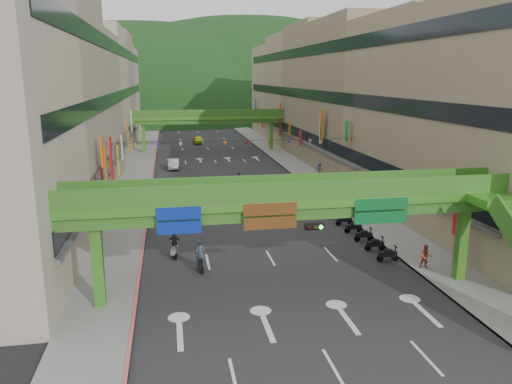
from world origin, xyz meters
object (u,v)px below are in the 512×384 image
Objects in this scene: scooter_rider_near at (201,257)px; car_yellow at (198,140)px; pedestrian_red at (426,259)px; car_silver at (174,164)px; scooter_rider_mid at (239,180)px; overpass_near at (310,212)px.

car_yellow is at bearing 86.63° from scooter_rider_near.
car_silver is at bearing 123.18° from pedestrian_red.
scooter_rider_near is 38.41m from car_silver.
scooter_rider_near is at bearing -85.35° from car_silver.
scooter_rider_mid is at bearing -59.78° from car_silver.
car_silver is 0.96× the size of car_yellow.
car_yellow is at bearing 91.80° from overpass_near.
overpass_near reaches higher than pedestrian_red.
pedestrian_red is (11.06, -67.27, 0.06)m from car_yellow.
overpass_near is 6.40× the size of car_yellow.
scooter_rider_mid is at bearing 119.87° from pedestrian_red.
overpass_near reaches higher than car_silver.
overpass_near is at bearing -40.50° from scooter_rider_near.
pedestrian_red is at bearing -71.83° from scooter_rider_mid.
scooter_rider_near is (-6.01, 5.13, -4.22)m from overpass_near.
scooter_rider_mid reaches higher than car_silver.
scooter_rider_mid is (0.07, 29.43, -4.22)m from overpass_near.
car_yellow is 68.17m from pedestrian_red.
pedestrian_red is at bearing -9.59° from scooter_rider_near.
scooter_rider_near is at bearing -104.05° from scooter_rider_mid.
car_yellow is (3.81, 64.75, -0.24)m from scooter_rider_near.
scooter_rider_mid is 0.46× the size of car_silver.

